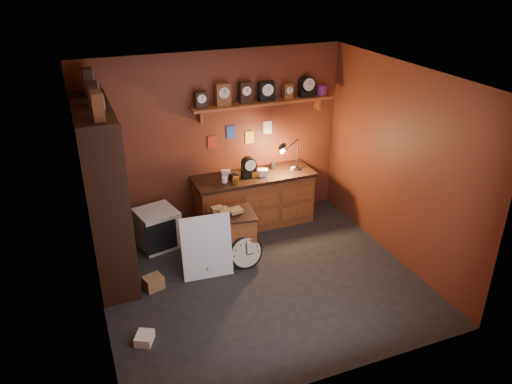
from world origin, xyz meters
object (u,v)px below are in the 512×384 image
object	(u,v)px
low_cabinet	(232,234)
big_round_clock	(246,252)
shelving_unit	(101,187)
workbench	(254,197)

from	to	relation	value
low_cabinet	big_round_clock	xyz separation A→B (m)	(0.10, -0.27, -0.16)
shelving_unit	low_cabinet	size ratio (longest dim) A/B	3.19
shelving_unit	workbench	bearing A→B (deg)	12.24
workbench	low_cabinet	size ratio (longest dim) A/B	2.33
low_cabinet	shelving_unit	bearing A→B (deg)	176.42
shelving_unit	low_cabinet	distance (m)	1.87
big_round_clock	low_cabinet	bearing A→B (deg)	109.76
shelving_unit	low_cabinet	world-z (taller)	shelving_unit
workbench	low_cabinet	xyz separation A→B (m)	(-0.65, -0.82, -0.08)
workbench	big_round_clock	size ratio (longest dim) A/B	3.95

